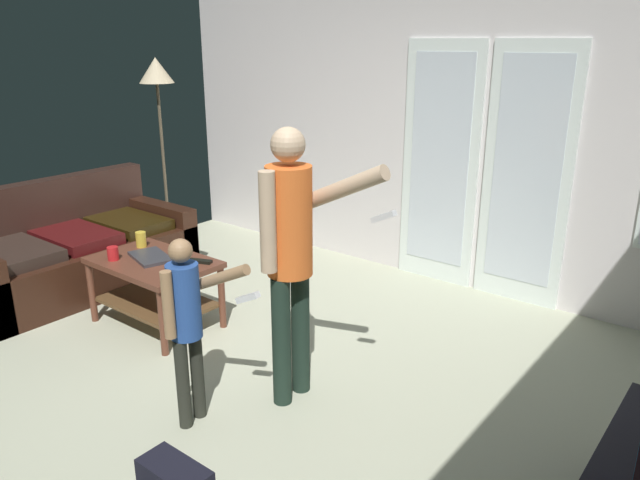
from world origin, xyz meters
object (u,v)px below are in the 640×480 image
at_px(cup_by_laptop, 113,253).
at_px(tv_remote_black, 200,261).
at_px(laptop_closed, 151,257).
at_px(coffee_table, 155,278).
at_px(leather_couch, 73,253).
at_px(cup_near_edge, 141,239).
at_px(person_child, 187,316).
at_px(floor_lamp, 157,84).
at_px(dvd_remote_slim, 178,270).
at_px(person_adult, 292,244).

relative_size(cup_by_laptop, tv_remote_black, 0.57).
height_order(laptop_closed, cup_by_laptop, cup_by_laptop).
relative_size(coffee_table, tv_remote_black, 5.31).
bearing_deg(coffee_table, tv_remote_black, 29.12).
bearing_deg(laptop_closed, leather_couch, -164.73).
relative_size(cup_near_edge, cup_by_laptop, 1.21).
xyz_separation_m(coffee_table, person_child, (1.15, -0.63, 0.27)).
bearing_deg(cup_near_edge, laptop_closed, -23.68).
height_order(leather_couch, floor_lamp, floor_lamp).
relative_size(tv_remote_black, dvd_remote_slim, 1.00).
bearing_deg(laptop_closed, cup_by_laptop, -118.76).
bearing_deg(tv_remote_black, floor_lamp, 126.20).
xyz_separation_m(leather_couch, cup_by_laptop, (0.94, -0.21, 0.26)).
xyz_separation_m(leather_couch, dvd_remote_slim, (1.48, -0.07, 0.23)).
bearing_deg(tv_remote_black, cup_near_edge, 162.22).
bearing_deg(tv_remote_black, leather_couch, 163.32).
bearing_deg(person_child, cup_by_laptop, 161.49).
xyz_separation_m(cup_near_edge, dvd_remote_slim, (0.63, -0.16, -0.05)).
relative_size(person_child, cup_by_laptop, 10.97).
bearing_deg(dvd_remote_slim, laptop_closed, 167.22).
bearing_deg(floor_lamp, cup_near_edge, -44.45).
distance_m(leather_couch, tv_remote_black, 1.50).
distance_m(leather_couch, coffee_table, 1.16).
xyz_separation_m(coffee_table, dvd_remote_slim, (0.32, -0.03, 0.15)).
relative_size(leather_couch, cup_by_laptop, 19.15).
relative_size(person_adult, floor_lamp, 0.86).
bearing_deg(tv_remote_black, person_child, -65.99).
bearing_deg(person_child, floor_lamp, 143.95).
xyz_separation_m(person_adult, laptop_closed, (-1.46, 0.11, -0.44)).
bearing_deg(dvd_remote_slim, person_adult, -9.62).
bearing_deg(dvd_remote_slim, person_child, -41.98).
height_order(floor_lamp, cup_by_laptop, floor_lamp).
height_order(coffee_table, person_adult, person_adult).
xyz_separation_m(person_child, floor_lamp, (-2.63, 1.92, 0.96)).
bearing_deg(cup_by_laptop, person_child, -18.51).
distance_m(laptop_closed, dvd_remote_slim, 0.37).
relative_size(laptop_closed, tv_remote_black, 2.09).
bearing_deg(floor_lamp, laptop_closed, -41.38).
height_order(person_child, dvd_remote_slim, person_child).
xyz_separation_m(coffee_table, cup_near_edge, (-0.31, 0.13, 0.20)).
bearing_deg(leather_couch, floor_lamp, 104.65).
xyz_separation_m(coffee_table, laptop_closed, (-0.04, 0.01, 0.15)).
bearing_deg(tv_remote_black, cup_by_laptop, -169.13).
distance_m(person_adult, cup_by_laptop, 1.69).
relative_size(person_adult, laptop_closed, 4.47).
bearing_deg(laptop_closed, person_child, -11.89).
height_order(laptop_closed, dvd_remote_slim, laptop_closed).
distance_m(cup_near_edge, cup_by_laptop, 0.31).
distance_m(cup_near_edge, dvd_remote_slim, 0.65).
relative_size(person_child, cup_near_edge, 9.04).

